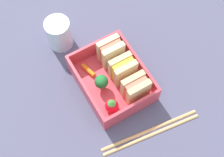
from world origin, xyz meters
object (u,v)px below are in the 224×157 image
(sandwich_left, at_px, (111,52))
(chopstick_pair, at_px, (151,132))
(sandwich_center_left, at_px, (123,69))
(drinking_glass, at_px, (59,34))
(broccoli_floret, at_px, (101,82))
(sandwich_center, at_px, (135,88))
(carrot_stick_far_left, at_px, (88,70))
(strawberry_far_left, at_px, (112,106))

(sandwich_left, distance_m, chopstick_pair, 0.19)
(sandwich_left, xyz_separation_m, sandwich_center_left, (0.05, 0.00, 0.00))
(sandwich_left, relative_size, sandwich_center_left, 1.00)
(sandwich_center_left, bearing_deg, drinking_glass, -153.70)
(sandwich_left, height_order, broccoli_floret, sandwich_left)
(sandwich_center, xyz_separation_m, drinking_glass, (-0.21, -0.08, -0.01))
(sandwich_center_left, bearing_deg, carrot_stick_far_left, -129.23)
(carrot_stick_far_left, relative_size, strawberry_far_left, 1.08)
(sandwich_center, bearing_deg, chopstick_pair, -8.80)
(sandwich_center, relative_size, drinking_glass, 0.83)
(strawberry_far_left, distance_m, chopstick_pair, 0.10)
(sandwich_left, relative_size, strawberry_far_left, 1.84)
(drinking_glass, bearing_deg, strawberry_far_left, 4.86)
(carrot_stick_far_left, distance_m, broccoli_floret, 0.05)
(sandwich_left, height_order, sandwich_center, same)
(sandwich_center, height_order, broccoli_floret, sandwich_center)
(sandwich_center_left, xyz_separation_m, strawberry_far_left, (0.05, -0.06, -0.02))
(strawberry_far_left, bearing_deg, drinking_glass, -175.14)
(sandwich_center_left, height_order, drinking_glass, drinking_glass)
(sandwich_center, relative_size, carrot_stick_far_left, 1.71)
(chopstick_pair, bearing_deg, drinking_glass, -167.87)
(chopstick_pair, xyz_separation_m, drinking_glass, (-0.29, -0.06, 0.04))
(sandwich_left, height_order, carrot_stick_far_left, sandwich_left)
(sandwich_center_left, bearing_deg, chopstick_pair, -5.57)
(sandwich_center_left, relative_size, broccoli_floret, 1.51)
(carrot_stick_far_left, bearing_deg, chopstick_pair, 13.84)
(broccoli_floret, relative_size, chopstick_pair, 0.19)
(sandwich_center_left, xyz_separation_m, broccoli_floret, (0.00, -0.05, -0.01))
(sandwich_left, relative_size, sandwich_center, 1.00)
(sandwich_left, xyz_separation_m, chopstick_pair, (0.19, -0.01, -0.04))
(broccoli_floret, distance_m, chopstick_pair, 0.15)
(carrot_stick_far_left, bearing_deg, strawberry_far_left, 0.45)
(strawberry_far_left, bearing_deg, sandwich_left, 150.82)
(sandwich_left, distance_m, sandwich_center_left, 0.05)
(chopstick_pair, bearing_deg, broccoli_floret, -164.15)
(strawberry_far_left, height_order, chopstick_pair, strawberry_far_left)
(sandwich_center_left, distance_m, chopstick_pair, 0.14)
(sandwich_center_left, xyz_separation_m, chopstick_pair, (0.14, -0.01, -0.04))
(drinking_glass, bearing_deg, carrot_stick_far_left, 9.06)
(sandwich_center, height_order, drinking_glass, drinking_glass)
(broccoli_floret, height_order, drinking_glass, drinking_glass)
(strawberry_far_left, distance_m, drinking_glass, 0.21)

